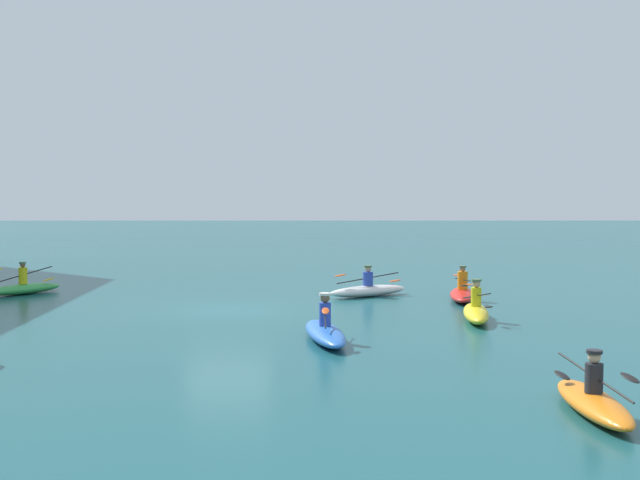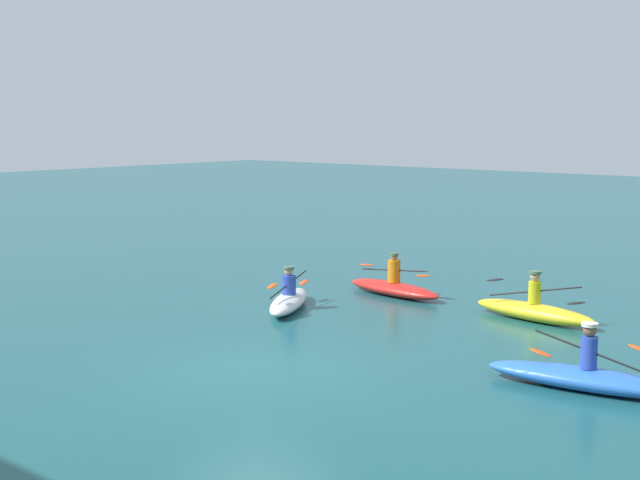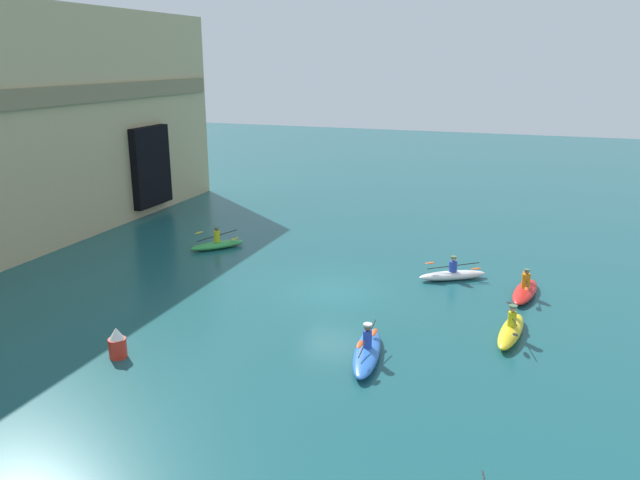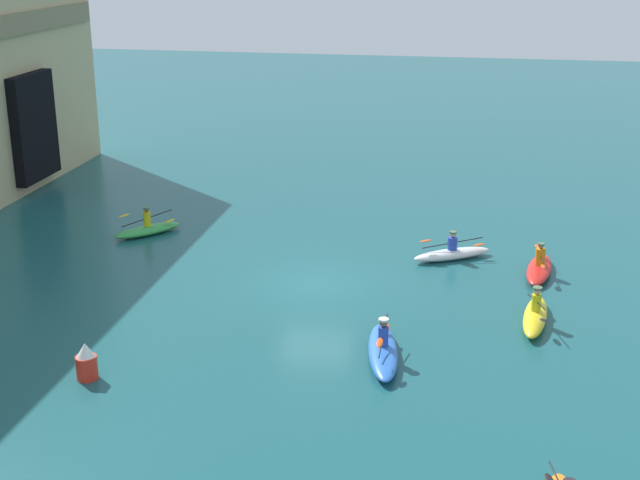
% 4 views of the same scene
% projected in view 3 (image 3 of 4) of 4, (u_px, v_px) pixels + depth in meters
% --- Properties ---
extents(ground_plane, '(120.00, 120.00, 0.00)m').
position_uv_depth(ground_plane, '(333.00, 292.00, 25.87)').
color(ground_plane, '#195156').
extents(kayak_green, '(2.67, 2.46, 1.12)m').
position_uv_depth(kayak_green, '(217.00, 244.00, 31.66)').
color(kayak_green, green).
rests_on(kayak_green, ground).
extents(kayak_white, '(2.18, 2.98, 1.06)m').
position_uv_depth(kayak_white, '(453.00, 274.00, 27.23)').
color(kayak_white, white).
rests_on(kayak_white, ground).
extents(kayak_red, '(3.19, 1.23, 1.15)m').
position_uv_depth(kayak_red, '(525.00, 291.00, 25.35)').
color(kayak_red, red).
rests_on(kayak_red, ground).
extents(kayak_yellow, '(3.24, 1.05, 1.18)m').
position_uv_depth(kayak_yellow, '(511.00, 330.00, 21.62)').
color(kayak_yellow, yellow).
rests_on(kayak_yellow, ground).
extents(kayak_blue, '(3.68, 1.36, 1.19)m').
position_uv_depth(kayak_blue, '(367.00, 351.00, 20.11)').
color(kayak_blue, blue).
rests_on(kayak_blue, ground).
extents(marker_buoy, '(0.57, 0.57, 1.04)m').
position_uv_depth(marker_buoy, '(117.00, 344.00, 20.08)').
color(marker_buoy, red).
rests_on(marker_buoy, ground).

